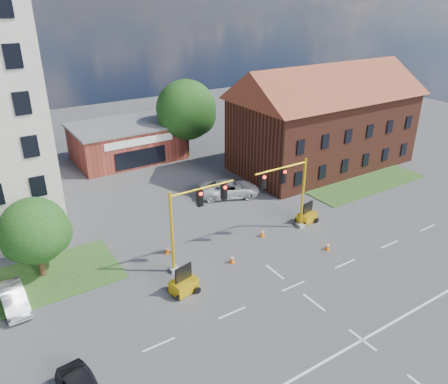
# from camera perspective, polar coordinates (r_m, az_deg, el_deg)

# --- Properties ---
(ground) EXTENTS (120.00, 120.00, 0.00)m
(ground) POSITION_cam_1_polar(r_m,az_deg,el_deg) (30.69, 9.03, -12.06)
(ground) COLOR #464649
(ground) RESTS_ON ground
(grass_verge_ne) EXTENTS (14.00, 4.00, 0.08)m
(grass_verge_ne) POSITION_cam_1_polar(r_m,az_deg,el_deg) (47.78, 18.26, 0.98)
(grass_verge_ne) COLOR #234B1C
(grass_verge_ne) RESTS_ON ground
(lane_markings) EXTENTS (60.00, 36.00, 0.01)m
(lane_markings) POSITION_cam_1_polar(r_m,az_deg,el_deg) (29.04, 13.05, -14.87)
(lane_markings) COLOR white
(lane_markings) RESTS_ON ground
(brick_shop) EXTENTS (12.40, 8.40, 4.30)m
(brick_shop) POSITION_cam_1_polar(r_m,az_deg,el_deg) (53.28, -12.57, 6.49)
(brick_shop) COLOR maroon
(brick_shop) RESTS_ON ground
(townhouse_row) EXTENTS (21.00, 11.00, 11.50)m
(townhouse_row) POSITION_cam_1_polar(r_m,az_deg,el_deg) (50.30, 13.04, 9.86)
(townhouse_row) COLOR #512518
(townhouse_row) RESTS_ON ground
(tree_large) EXTENTS (7.43, 7.08, 9.21)m
(tree_large) POSITION_cam_1_polar(r_m,az_deg,el_deg) (52.51, -4.65, 10.46)
(tree_large) COLOR #3C2A16
(tree_large) RESTS_ON ground
(tree_nw_front) EXTENTS (4.79, 4.56, 5.91)m
(tree_nw_front) POSITION_cam_1_polar(r_m,az_deg,el_deg) (32.19, -23.11, -4.74)
(tree_nw_front) COLOR #3C2A16
(tree_nw_front) RESTS_ON ground
(signal_mast_west) EXTENTS (5.30, 0.60, 6.20)m
(signal_mast_west) POSITION_cam_1_polar(r_m,az_deg,el_deg) (30.58, -4.13, -3.25)
(signal_mast_west) COLOR gray
(signal_mast_west) RESTS_ON ground
(signal_mast_east) EXTENTS (5.30, 0.60, 6.20)m
(signal_mast_east) POSITION_cam_1_polar(r_m,az_deg,el_deg) (35.12, 8.39, 0.37)
(signal_mast_east) COLOR gray
(signal_mast_east) RESTS_ON ground
(trailer_west) EXTENTS (1.94, 1.51, 1.96)m
(trailer_west) POSITION_cam_1_polar(r_m,az_deg,el_deg) (29.58, -5.25, -11.93)
(trailer_west) COLOR yellow
(trailer_west) RESTS_ON ground
(trailer_east) EXTENTS (1.75, 1.33, 1.81)m
(trailer_east) POSITION_cam_1_polar(r_m,az_deg,el_deg) (38.48, 10.80, -3.12)
(trailer_east) COLOR yellow
(trailer_east) RESTS_ON ground
(cone_a) EXTENTS (0.40, 0.40, 0.70)m
(cone_a) POSITION_cam_1_polar(r_m,az_deg,el_deg) (32.48, 1.08, -8.70)
(cone_a) COLOR orange
(cone_a) RESTS_ON ground
(cone_b) EXTENTS (0.40, 0.40, 0.70)m
(cone_b) POSITION_cam_1_polar(r_m,az_deg,el_deg) (33.83, -7.44, -7.44)
(cone_b) COLOR orange
(cone_b) RESTS_ON ground
(cone_c) EXTENTS (0.40, 0.40, 0.70)m
(cone_c) POSITION_cam_1_polar(r_m,az_deg,el_deg) (34.91, 13.36, -6.87)
(cone_c) COLOR orange
(cone_c) RESTS_ON ground
(cone_d) EXTENTS (0.40, 0.40, 0.70)m
(cone_d) POSITION_cam_1_polar(r_m,az_deg,el_deg) (35.88, 5.04, -5.32)
(cone_d) COLOR orange
(cone_d) RESTS_ON ground
(pickup_white) EXTENTS (6.35, 4.73, 1.60)m
(pickup_white) POSITION_cam_1_polar(r_m,az_deg,el_deg) (42.47, 0.74, 0.44)
(pickup_white) COLOR white
(pickup_white) RESTS_ON ground
(sedan_silver_front) EXTENTS (1.53, 4.05, 1.32)m
(sedan_silver_front) POSITION_cam_1_polar(r_m,az_deg,el_deg) (31.15, -25.78, -12.44)
(sedan_silver_front) COLOR #B6B8BE
(sedan_silver_front) RESTS_ON ground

